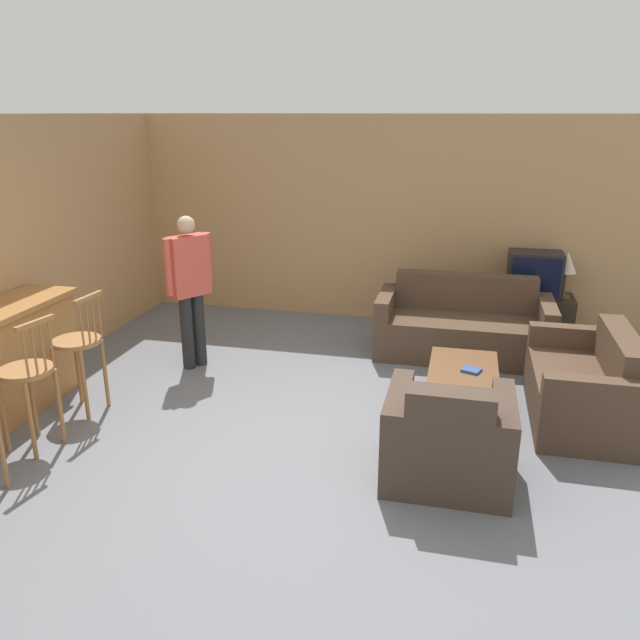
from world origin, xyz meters
name	(u,v)px	position (x,y,z in m)	size (l,w,h in m)	color
ground_plane	(311,458)	(0.00, 0.00, 0.00)	(24.00, 24.00, 0.00)	slate
wall_back	(381,220)	(0.00, 3.71, 1.30)	(9.40, 0.08, 2.60)	tan
wall_left	(46,245)	(-3.18, 1.35, 1.30)	(0.08, 8.71, 2.60)	tan
bar_chair_mid	(28,380)	(-2.21, -0.35, 0.60)	(0.49, 0.49, 1.12)	#996638
bar_chair_far	(79,349)	(-2.21, 0.33, 0.60)	(0.45, 0.45, 1.12)	#996638
couch_far	(463,328)	(1.12, 2.58, 0.31)	(1.90, 0.88, 0.86)	#4C3828
armchair_near	(448,441)	(1.06, -0.06, 0.32)	(0.92, 0.83, 0.84)	#423328
loveseat_right	(585,387)	(2.19, 1.19, 0.31)	(0.81, 1.44, 0.83)	#4C3828
coffee_table	(463,374)	(1.14, 1.22, 0.32)	(0.63, 1.03, 0.38)	brown
tv_unit	(530,316)	(1.90, 3.35, 0.26)	(0.97, 0.48, 0.53)	#2D2319
tv	(534,274)	(1.90, 3.34, 0.79)	(0.61, 0.41, 0.53)	black
book_on_table	(471,370)	(1.21, 1.17, 0.39)	(0.19, 0.19, 0.03)	navy
table_lamp	(567,264)	(2.25, 3.35, 0.93)	(0.23, 0.23, 0.55)	brown
person_by_window	(190,284)	(-1.68, 1.56, 0.92)	(0.37, 0.48, 1.63)	black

